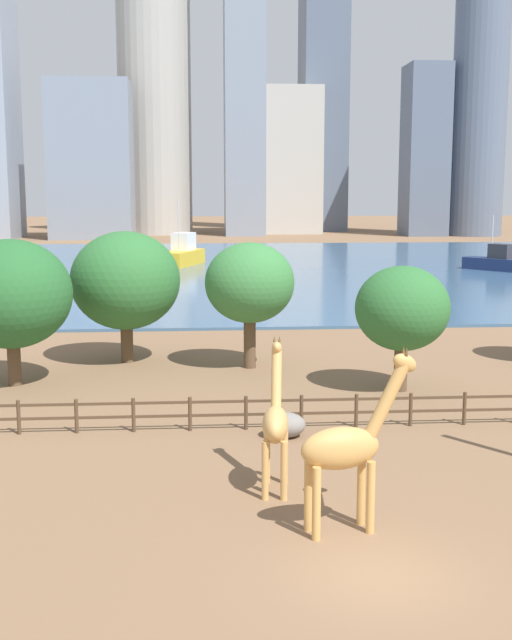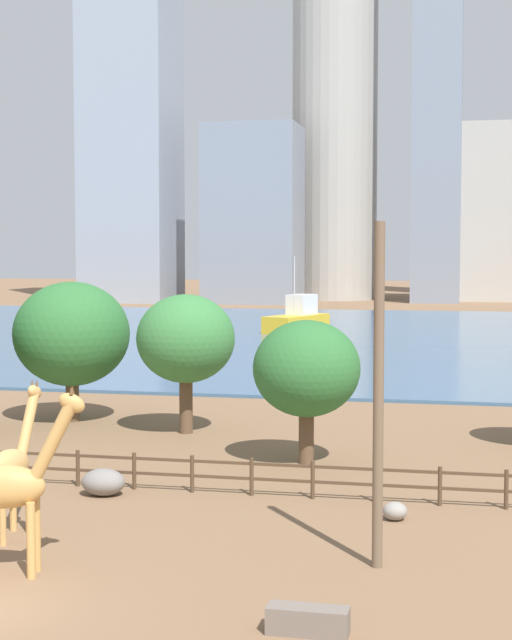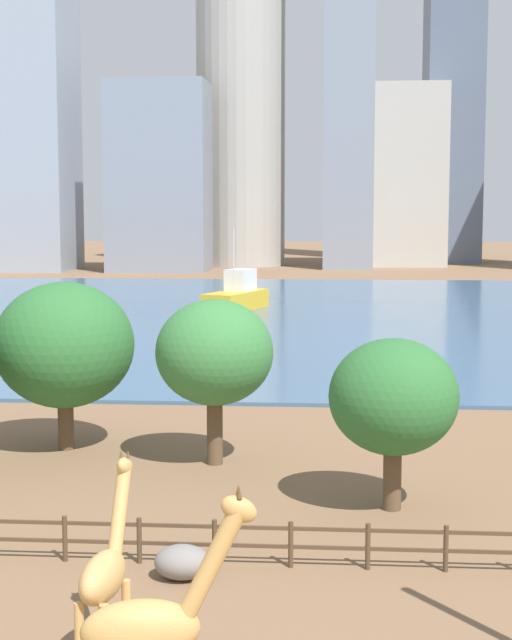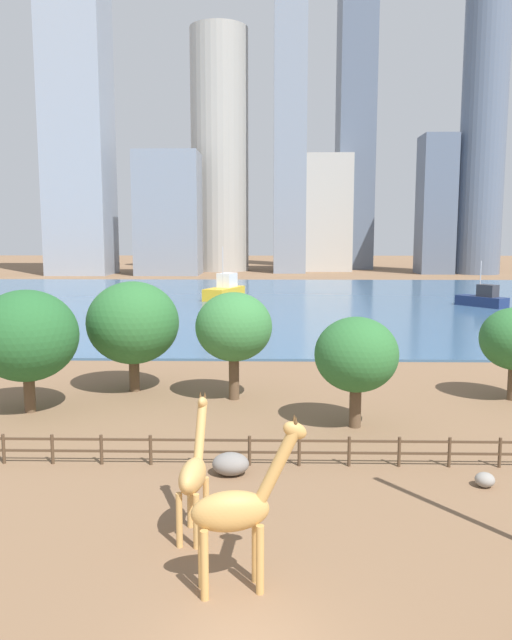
{
  "view_description": "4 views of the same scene",
  "coord_description": "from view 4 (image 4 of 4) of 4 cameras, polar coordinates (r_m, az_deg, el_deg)",
  "views": [
    {
      "loc": [
        -4.17,
        -17.34,
        8.93
      ],
      "look_at": [
        -1.23,
        23.2,
        2.41
      ],
      "focal_mm": 45.0,
      "sensor_mm": 36.0,
      "label": 1
    },
    {
      "loc": [
        11.11,
        -20.27,
        8.28
      ],
      "look_at": [
        0.25,
        29.56,
        4.81
      ],
      "focal_mm": 55.0,
      "sensor_mm": 36.0,
      "label": 2
    },
    {
      "loc": [
        2.85,
        -14.1,
        9.86
      ],
      "look_at": [
        -1.24,
        39.21,
        3.76
      ],
      "focal_mm": 55.0,
      "sensor_mm": 36.0,
      "label": 3
    },
    {
      "loc": [
        0.53,
        -13.49,
        9.77
      ],
      "look_at": [
        -0.41,
        28.97,
        3.94
      ],
      "focal_mm": 35.0,
      "sensor_mm": 36.0,
      "label": 4
    }
  ],
  "objects": [
    {
      "name": "ground_plane",
      "position": [
        94.0,
        0.94,
        1.85
      ],
      "size": [
        400.0,
        400.0,
        0.0
      ],
      "primitive_type": "plane",
      "color": "brown"
    },
    {
      "name": "harbor_water",
      "position": [
        91.01,
        0.92,
        1.72
      ],
      "size": [
        180.0,
        86.0,
        0.2
      ],
      "primitive_type": "cube",
      "color": "#3D6084",
      "rests_on": "ground"
    },
    {
      "name": "giraffe_tall",
      "position": [
        20.87,
        -5.7,
        -13.79
      ],
      "size": [
        1.02,
        2.92,
        4.48
      ],
      "rotation": [
        0.0,
        0.0,
        1.45
      ],
      "color": "tan",
      "rests_on": "ground"
    },
    {
      "name": "giraffe_companion",
      "position": [
        17.77,
        -1.71,
        -16.99
      ],
      "size": [
        3.35,
        1.31,
        4.91
      ],
      "rotation": [
        0.0,
        0.0,
        0.22
      ],
      "color": "tan",
      "rests_on": "ground"
    },
    {
      "name": "boulder_near_fence",
      "position": [
        26.19,
        -2.34,
        -13.01
      ],
      "size": [
        1.51,
        1.23,
        0.92
      ],
      "primitive_type": "ellipsoid",
      "color": "gray",
      "rests_on": "ground"
    },
    {
      "name": "boulder_by_pole",
      "position": [
        26.64,
        20.19,
        -13.55
      ],
      "size": [
        0.76,
        0.76,
        0.57
      ],
      "primitive_type": "ellipsoid",
      "color": "gray",
      "rests_on": "ground"
    },
    {
      "name": "enclosure_fence",
      "position": [
        27.05,
        -0.22,
        -11.65
      ],
      "size": [
        26.12,
        0.14,
        1.3
      ],
      "color": "#4C3826",
      "rests_on": "ground"
    },
    {
      "name": "tree_center_broad",
      "position": [
        31.86,
        9.16,
        -3.18
      ],
      "size": [
        4.23,
        4.23,
        5.68
      ],
      "color": "brown",
      "rests_on": "ground"
    },
    {
      "name": "tree_right_tall",
      "position": [
        36.75,
        -2.05,
        -0.67
      ],
      "size": [
        4.53,
        4.53,
        6.42
      ],
      "color": "brown",
      "rests_on": "ground"
    },
    {
      "name": "tree_left_small",
      "position": [
        36.29,
        -20.24,
        -1.37
      ],
      "size": [
        5.59,
        5.59,
        6.81
      ],
      "color": "brown",
      "rests_on": "ground"
    },
    {
      "name": "tree_right_small",
      "position": [
        39.47,
        -11.19,
        -0.26
      ],
      "size": [
        5.71,
        5.71,
        6.91
      ],
      "color": "brown",
      "rests_on": "ground"
    },
    {
      "name": "boat_sailboat",
      "position": [
        88.94,
        20.03,
        1.83
      ],
      "size": [
        6.05,
        6.85,
        6.09
      ],
      "rotation": [
        0.0,
        0.0,
        2.23
      ],
      "color": "navy",
      "rests_on": "harbor_water"
    },
    {
      "name": "boat_tug",
      "position": [
        93.41,
        -2.87,
        2.73
      ],
      "size": [
        5.94,
        9.27,
        7.85
      ],
      "rotation": [
        0.0,
        0.0,
        4.36
      ],
      "color": "gold",
      "rests_on": "harbor_water"
    },
    {
      "name": "skyline_tower_needle",
      "position": [
        164.71,
        -16.1,
        19.96
      ],
      "size": [
        14.64,
        14.71,
        90.47
      ],
      "primitive_type": "cube",
      "color": "#939EAD",
      "rests_on": "ground"
    },
    {
      "name": "skyline_block_central",
      "position": [
        164.48,
        16.12,
        10.05
      ],
      "size": [
        8.25,
        9.52,
        34.09
      ],
      "primitive_type": "cube",
      "color": "slate",
      "rests_on": "ground"
    },
    {
      "name": "skyline_tower_glass",
      "position": [
        155.23,
        -8.01,
        9.58
      ],
      "size": [
        15.34,
        12.3,
        29.47
      ],
      "primitive_type": "cube",
      "color": "gray",
      "rests_on": "ground"
    },
    {
      "name": "skyline_block_left",
      "position": [
        171.88,
        -3.34,
        15.04
      ],
      "size": [
        15.26,
        15.26,
        62.82
      ],
      "primitive_type": "cylinder",
      "color": "#ADA89E",
      "rests_on": "ground"
    },
    {
      "name": "skyline_block_right",
      "position": [
        188.34,
        9.12,
        19.98
      ],
      "size": [
        9.76,
        14.7,
        99.51
      ],
      "primitive_type": "cube",
      "color": "slate",
      "rests_on": "ground"
    },
    {
      "name": "skyline_tower_short",
      "position": [
        171.42,
        20.37,
        21.87
      ],
      "size": [
        10.83,
        10.83,
        105.5
      ],
      "primitive_type": "cylinder",
      "color": "slate",
      "rests_on": "ground"
    },
    {
      "name": "skyline_block_wide",
      "position": [
        172.66,
        6.01,
        9.64
      ],
      "size": [
        15.39,
        14.45,
        30.76
      ],
      "primitive_type": "cube",
      "color": "#B7B2A8",
      "rests_on": "ground"
    },
    {
      "name": "skyline_tower_far",
      "position": [
        165.86,
        3.14,
        19.75
      ],
      "size": [
        8.07,
        9.71,
        88.19
      ],
      "primitive_type": "cube",
      "color": "gray",
      "rests_on": "ground"
    }
  ]
}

